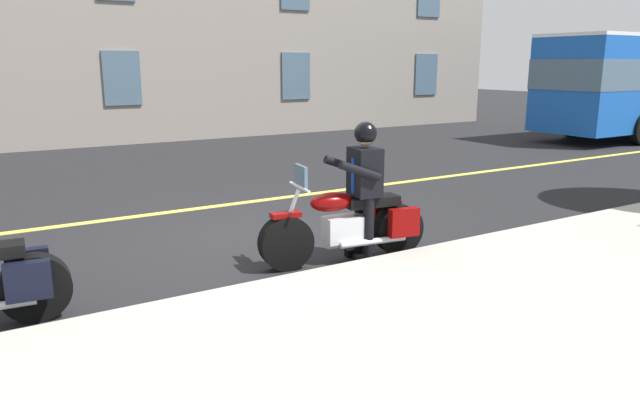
# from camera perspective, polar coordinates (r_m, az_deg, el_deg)

# --- Properties ---
(ground_plane) EXTENTS (80.00, 80.00, 0.00)m
(ground_plane) POSITION_cam_1_polar(r_m,az_deg,el_deg) (8.62, -5.89, -3.41)
(ground_plane) COLOR black
(sidewalk_curb) EXTENTS (60.00, 5.00, 0.15)m
(sidewalk_curb) POSITION_cam_1_polar(r_m,az_deg,el_deg) (5.16, 16.73, -14.68)
(sidewalk_curb) COLOR #B2ADA0
(sidewalk_curb) RESTS_ON ground_plane
(lane_center_stripe) EXTENTS (60.00, 0.16, 0.01)m
(lane_center_stripe) POSITION_cam_1_polar(r_m,az_deg,el_deg) (10.40, -10.60, -0.67)
(lane_center_stripe) COLOR #E5DB4C
(lane_center_stripe) RESTS_ON ground_plane
(motorcycle_main) EXTENTS (2.22, 0.78, 1.26)m
(motorcycle_main) POSITION_cam_1_polar(r_m,az_deg,el_deg) (7.40, 2.86, -2.49)
(motorcycle_main) COLOR black
(motorcycle_main) RESTS_ON ground_plane
(rider_main) EXTENTS (0.67, 0.61, 1.74)m
(rider_main) POSITION_cam_1_polar(r_m,az_deg,el_deg) (7.35, 4.23, 2.07)
(rider_main) COLOR black
(rider_main) RESTS_ON ground_plane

